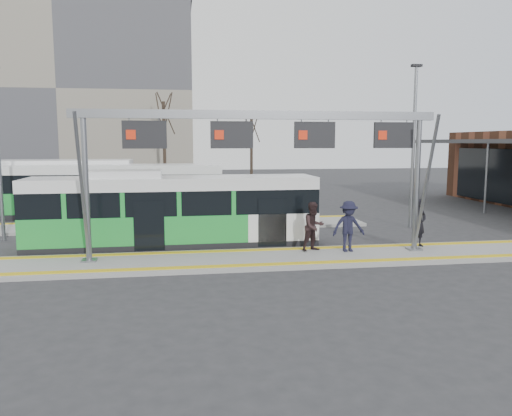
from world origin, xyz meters
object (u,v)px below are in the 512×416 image
Objects in this scene: passenger_b at (314,226)px; passenger_c at (348,226)px; passenger_a at (419,223)px; gantry at (264,141)px; hero_bus at (173,212)px.

passenger_c is (1.26, -0.32, 0.03)m from passenger_b.
passenger_c reaches higher than passenger_a.
passenger_b is at bearing 13.86° from gantry.
passenger_c reaches higher than passenger_b.
passenger_a is (6.27, 0.57, -3.20)m from gantry.
passenger_b is at bearing 157.45° from passenger_a.
gantry is 5.12m from hero_bus.
passenger_a is 3.05m from passenger_c.
passenger_c is at bearing -35.96° from passenger_b.
passenger_b is at bearing -23.35° from hero_bus.
hero_bus is at bearing 156.83° from passenger_c.
passenger_b is (1.99, 0.49, -3.22)m from gantry.
passenger_b is 1.30m from passenger_c.
passenger_a is at bearing 5.56° from passenger_c.
gantry is at bearing -40.11° from hero_bus.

